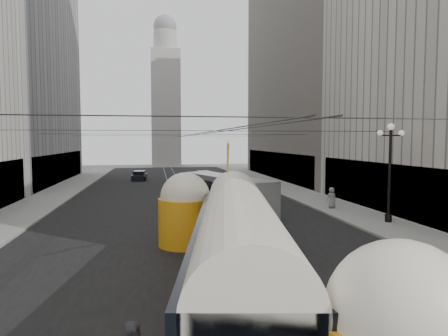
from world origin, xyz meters
name	(u,v)px	position (x,y,z in m)	size (l,w,h in m)	color
road	(180,197)	(0.00, 32.50, 0.00)	(20.00, 85.00, 0.02)	black
sidewalk_left	(56,195)	(-12.00, 36.00, 0.07)	(4.00, 72.00, 0.15)	gray
sidewalk_right	(288,189)	(12.00, 36.00, 0.07)	(4.00, 72.00, 0.15)	gray
rail_left	(172,198)	(-0.75, 32.50, 0.00)	(0.12, 85.00, 0.04)	gray
rail_right	(188,197)	(0.75, 32.50, 0.00)	(0.12, 85.00, 0.04)	gray
building_left_far	(8,68)	(-19.99, 48.00, 14.31)	(12.60, 28.60, 28.60)	#999999
building_right_far	(316,62)	(20.00, 48.00, 16.31)	(12.60, 32.60, 32.60)	#514C47
distant_tower	(166,95)	(0.00, 80.00, 14.97)	(6.00, 6.00, 31.36)	#B2AFA8
lamppost_right_mid	(390,167)	(12.60, 18.00, 3.74)	(1.86, 0.44, 6.37)	black
catenary	(181,135)	(0.12, 31.49, 5.88)	(25.00, 72.00, 0.23)	black
streetcar	(238,245)	(0.50, 7.74, 1.88)	(5.31, 17.33, 3.85)	orange
city_bus	(227,192)	(3.14, 24.60, 1.47)	(5.67, 10.97, 2.69)	#B3B6B9
sedan_white_far	(204,177)	(4.02, 46.34, 0.63)	(2.51, 4.67, 1.40)	silver
sedan_dark_far	(139,176)	(-4.45, 49.97, 0.57)	(2.01, 4.16, 1.27)	black
pedestrian_sidewalk_right	(332,198)	(11.25, 23.56, 0.97)	(0.80, 0.49, 1.63)	slate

